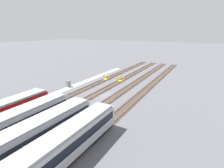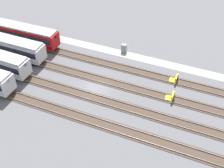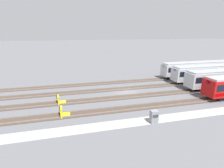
% 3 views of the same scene
% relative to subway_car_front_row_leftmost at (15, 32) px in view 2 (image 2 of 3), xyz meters
% --- Properties ---
extents(ground_plane, '(400.00, 400.00, 0.00)m').
position_rel_subway_car_front_row_leftmost_xyz_m(ground_plane, '(-20.00, 6.66, -2.04)').
color(ground_plane, '#5B5B60').
extents(service_walkway, '(54.00, 2.00, 0.01)m').
position_rel_subway_car_front_row_leftmost_xyz_m(service_walkway, '(-20.00, -4.03, -2.04)').
color(service_walkway, '#9E9E93').
rests_on(service_walkway, ground).
extents(rail_track_nearest, '(90.00, 2.23, 0.21)m').
position_rel_subway_car_front_row_leftmost_xyz_m(rail_track_nearest, '(-20.00, -0.02, -2.00)').
color(rail_track_nearest, '#47382D').
rests_on(rail_track_nearest, ground).
extents(rail_track_near_inner, '(90.00, 2.24, 0.21)m').
position_rel_subway_car_front_row_leftmost_xyz_m(rail_track_near_inner, '(-20.00, 4.43, -2.00)').
color(rail_track_near_inner, '#47382D').
rests_on(rail_track_near_inner, ground).
extents(rail_track_middle, '(90.00, 2.24, 0.21)m').
position_rel_subway_car_front_row_leftmost_xyz_m(rail_track_middle, '(-20.00, 8.88, -2.00)').
color(rail_track_middle, '#47382D').
rests_on(rail_track_middle, ground).
extents(rail_track_far_inner, '(90.00, 2.23, 0.21)m').
position_rel_subway_car_front_row_leftmost_xyz_m(rail_track_far_inner, '(-20.00, 13.34, -2.00)').
color(rail_track_far_inner, '#47382D').
rests_on(rail_track_far_inner, ground).
extents(subway_car_front_row_leftmost, '(18.05, 3.14, 3.70)m').
position_rel_subway_car_front_row_leftmost_xyz_m(subway_car_front_row_leftmost, '(0.00, 0.00, 0.00)').
color(subway_car_front_row_leftmost, '#A80F0F').
rests_on(subway_car_front_row_leftmost, ground).
extents(subway_car_front_row_rightmost, '(18.01, 2.92, 3.70)m').
position_rel_subway_car_front_row_leftmost_xyz_m(subway_car_front_row_rightmost, '(0.00, 4.49, 0.00)').
color(subway_car_front_row_rightmost, '#B7BABF').
rests_on(subway_car_front_row_rightmost, ground).
extents(bumper_stop_nearest_track, '(1.35, 2.00, 1.22)m').
position_rel_subway_car_front_row_leftmost_xyz_m(bumper_stop_nearest_track, '(-31.35, -0.02, -1.53)').
color(bumper_stop_nearest_track, yellow).
rests_on(bumper_stop_nearest_track, ground).
extents(bumper_stop_near_inner_track, '(1.38, 2.01, 1.22)m').
position_rel_subway_car_front_row_leftmost_xyz_m(bumper_stop_near_inner_track, '(-31.90, 4.44, -1.53)').
color(bumper_stop_near_inner_track, yellow).
rests_on(bumper_stop_near_inner_track, ground).
extents(electrical_cabinet, '(0.90, 0.73, 1.60)m').
position_rel_subway_car_front_row_leftmost_xyz_m(electrical_cabinet, '(-20.57, -4.70, -1.24)').
color(electrical_cabinet, gray).
rests_on(electrical_cabinet, ground).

